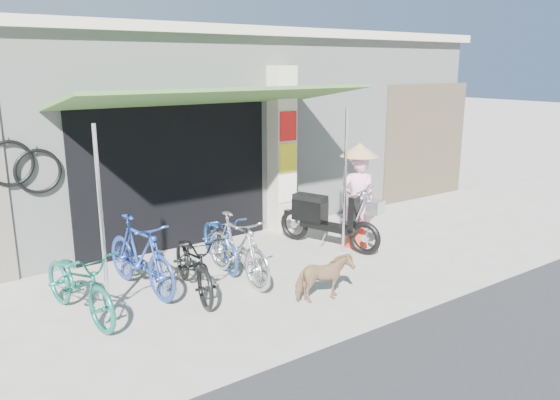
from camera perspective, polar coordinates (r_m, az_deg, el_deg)
ground at (r=8.02m, az=5.36°, el=-8.17°), size 80.00×80.00×0.00m
bicycle_shop at (r=11.82m, az=-10.86°, el=7.99°), size 12.30×5.30×3.66m
shop_pillar at (r=10.00m, az=0.12°, el=5.25°), size 0.42×0.44×3.00m
awning at (r=8.27m, az=-6.61°, el=10.41°), size 4.60×1.88×2.72m
neighbour_right at (r=12.95m, az=14.95°, el=5.89°), size 2.60×0.06×2.60m
bike_teal at (r=7.09m, az=-20.23°, el=-8.13°), size 0.88×1.80×0.90m
bike_blue at (r=7.64m, az=-14.39°, el=-5.59°), size 0.71×1.76×1.03m
bike_black at (r=7.43m, az=-9.00°, el=-6.46°), size 0.88×1.76×0.88m
bike_silver at (r=7.78m, az=-4.48°, el=-5.01°), size 0.48×1.63×0.98m
bike_navy at (r=8.44m, az=-6.27°, el=-4.04°), size 0.84×1.66×0.83m
street_dog at (r=7.17m, az=4.61°, el=-8.15°), size 0.81×0.48×0.64m
moped at (r=9.23m, az=4.84°, el=-1.91°), size 0.86×1.86×1.09m
nun at (r=9.19m, az=8.15°, el=0.38°), size 0.70×0.64×1.77m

